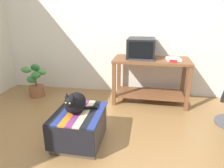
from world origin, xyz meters
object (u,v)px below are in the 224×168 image
at_px(tv_monitor, 141,48).
at_px(stapler, 173,61).
at_px(desk, 151,73).
at_px(ottoman_with_blanket, 80,127).
at_px(keyboard, 142,59).
at_px(book, 173,59).
at_px(potted_plant, 36,82).
at_px(cat, 75,103).

relative_size(tv_monitor, stapler, 4.76).
distance_m(desk, ottoman_with_blanket, 1.63).
xyz_separation_m(keyboard, ottoman_with_blanket, (-0.68, -1.23, -0.59)).
distance_m(book, potted_plant, 2.48).
xyz_separation_m(ottoman_with_blanket, stapler, (1.16, 1.15, 0.59)).
xyz_separation_m(keyboard, cat, (-0.71, -1.24, -0.27)).
relative_size(tv_monitor, ottoman_with_blanket, 0.75).
height_order(book, cat, book).
bearing_deg(tv_monitor, book, -14.62).
bearing_deg(desk, tv_monitor, 153.49).
bearing_deg(potted_plant, tv_monitor, 6.62).
bearing_deg(cat, ottoman_with_blanket, 22.58).
bearing_deg(cat, tv_monitor, 70.53).
height_order(keyboard, stapler, stapler).
height_order(desk, keyboard, keyboard).
xyz_separation_m(cat, potted_plant, (-1.22, 1.25, -0.24)).
xyz_separation_m(tv_monitor, cat, (-0.68, -1.47, -0.41)).
bearing_deg(tv_monitor, ottoman_with_blanket, -113.37).
bearing_deg(keyboard, book, 14.02).
relative_size(ottoman_with_blanket, potted_plant, 1.16).
relative_size(potted_plant, stapler, 5.47).
bearing_deg(keyboard, stapler, -5.07).
distance_m(desk, stapler, 0.48).
distance_m(desk, keyboard, 0.33).
bearing_deg(keyboard, ottoman_with_blanket, -114.85).
bearing_deg(stapler, ottoman_with_blanket, 151.31).
bearing_deg(desk, book, -7.60).
bearing_deg(keyboard, tv_monitor, 101.75).
distance_m(tv_monitor, potted_plant, 2.02).
bearing_deg(tv_monitor, potted_plant, -172.82).
distance_m(cat, stapler, 1.69).
height_order(cat, stapler, stapler).
distance_m(ottoman_with_blanket, cat, 0.32).
bearing_deg(ottoman_with_blanket, potted_plant, 135.43).
xyz_separation_m(book, stapler, (-0.02, -0.16, 0.00)).
relative_size(book, ottoman_with_blanket, 0.35).
xyz_separation_m(book, cat, (-1.21, -1.32, -0.27)).
xyz_separation_m(potted_plant, stapler, (2.41, -0.09, 0.51)).
height_order(tv_monitor, cat, tv_monitor).
relative_size(keyboard, book, 1.65).
height_order(desk, cat, desk).
xyz_separation_m(ottoman_with_blanket, potted_plant, (-1.25, 1.24, 0.08)).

